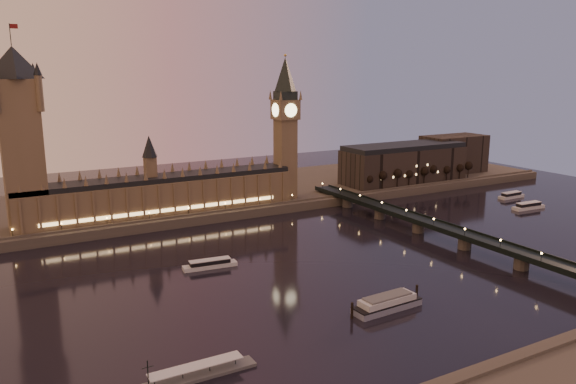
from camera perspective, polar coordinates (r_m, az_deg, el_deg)
name	(u,v)px	position (r m, az deg, el deg)	size (l,w,h in m)	color
ground	(308,266)	(291.84, 2.03, -7.51)	(700.00, 700.00, 0.00)	black
far_embankment	(232,194)	(445.65, -5.71, -0.19)	(560.00, 130.00, 6.00)	#423D35
palace_of_westminster	(160,190)	(377.86, -12.84, 0.20)	(180.00, 26.62, 52.00)	brown
victoria_tower	(20,129)	(357.53, -25.59, 5.79)	(31.68, 31.68, 118.00)	brown
big_ben	(285,119)	(407.82, -0.27, 7.39)	(17.68, 17.68, 104.00)	brown
westminster_bridge	(440,231)	(344.61, 15.20, -3.86)	(13.20, 260.00, 15.30)	black
city_block	(421,160)	(503.60, 13.35, 3.21)	(155.00, 45.00, 34.00)	black
bare_tree_0	(369,178)	(441.71, 8.26, 1.40)	(6.78, 6.78, 13.78)	black
bare_tree_1	(383,177)	(450.01, 9.64, 1.55)	(6.78, 6.78, 13.78)	black
bare_tree_2	(396,175)	(458.56, 10.96, 1.70)	(6.78, 6.78, 13.78)	black
bare_tree_3	(409,174)	(467.35, 12.23, 1.84)	(6.78, 6.78, 13.78)	black
bare_tree_4	(422,172)	(476.36, 13.46, 1.98)	(6.78, 6.78, 13.78)	black
bare_tree_5	(434,171)	(485.58, 14.64, 2.11)	(6.78, 6.78, 13.78)	black
bare_tree_6	(446,169)	(495.01, 15.78, 2.23)	(6.78, 6.78, 13.78)	black
bare_tree_7	(458,168)	(504.63, 16.88, 2.35)	(6.78, 6.78, 13.78)	black
bare_tree_8	(469,167)	(514.42, 17.93, 2.46)	(6.78, 6.78, 13.78)	black
cruise_boat_a	(210,264)	(291.25, -7.93, -7.26)	(28.20, 8.97, 4.43)	silver
cruise_boat_b	(529,206)	(443.59, 23.25, -1.31)	(26.97, 8.16, 4.92)	silver
cruise_boat_c	(511,195)	(476.24, 21.74, -0.32)	(23.86, 7.05, 4.74)	silver
moored_barge	(387,303)	(244.18, 10.03, -11.05)	(37.04, 10.48, 6.80)	gray
pontoon_pier	(199,374)	(196.01, -9.07, -17.78)	(39.11, 6.52, 10.43)	#595B5E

